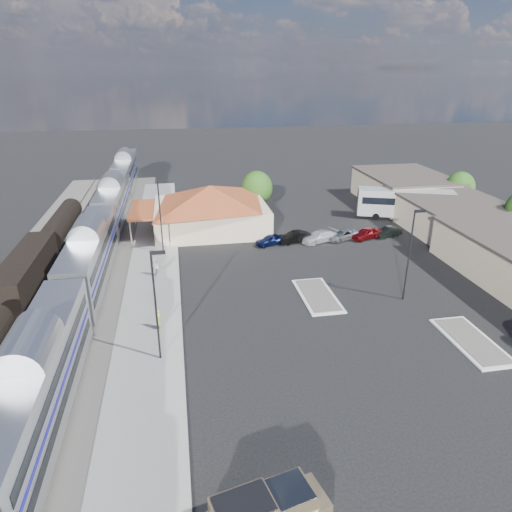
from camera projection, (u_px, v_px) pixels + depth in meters
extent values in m
plane|color=black|center=(282.00, 310.00, 42.26)|extent=(280.00, 280.00, 0.00)
cube|color=#4C4944|center=(62.00, 289.00, 46.11)|extent=(16.00, 100.00, 0.12)
cube|color=gray|center=(152.00, 290.00, 45.74)|extent=(5.50, 92.00, 0.18)
cube|color=silver|center=(36.00, 387.00, 27.29)|extent=(3.00, 20.00, 5.00)
cube|color=black|center=(45.00, 423.00, 28.34)|extent=(2.20, 16.00, 0.60)
cube|color=silver|center=(91.00, 256.00, 46.40)|extent=(3.00, 20.00, 5.00)
cube|color=black|center=(94.00, 280.00, 47.45)|extent=(2.20, 16.00, 0.60)
cube|color=silver|center=(113.00, 201.00, 65.51)|extent=(3.00, 20.00, 5.00)
cube|color=black|center=(116.00, 219.00, 66.56)|extent=(2.20, 16.00, 0.60)
cube|color=silver|center=(126.00, 171.00, 84.62)|extent=(3.00, 20.00, 5.00)
cube|color=black|center=(127.00, 186.00, 85.67)|extent=(2.20, 16.00, 0.60)
cube|color=black|center=(27.00, 272.00, 44.81)|extent=(2.80, 14.00, 3.60)
cube|color=black|center=(30.00, 289.00, 45.54)|extent=(2.20, 12.00, 0.60)
cylinder|color=black|center=(61.00, 223.00, 59.41)|extent=(2.80, 14.00, 2.80)
cube|color=black|center=(64.00, 236.00, 60.10)|extent=(2.20, 12.00, 0.60)
cube|color=beige|center=(211.00, 217.00, 62.68)|extent=(15.00, 12.00, 3.60)
pyramid|color=brown|center=(210.00, 195.00, 61.50)|extent=(15.30, 12.24, 2.60)
cube|color=brown|center=(142.00, 210.00, 60.63)|extent=(3.20, 9.60, 0.25)
cube|color=#C6B28C|center=(452.00, 216.00, 62.43)|extent=(12.00, 18.00, 4.00)
cube|color=#3F3833|center=(454.00, 201.00, 61.61)|extent=(12.40, 18.40, 0.30)
cube|color=#C6B28C|center=(404.00, 189.00, 75.07)|extent=(12.00, 16.00, 4.50)
cube|color=#3F3833|center=(406.00, 175.00, 74.15)|extent=(12.40, 16.40, 0.30)
cube|color=silver|center=(317.00, 296.00, 44.70)|extent=(3.30, 7.50, 0.15)
cube|color=#4C4944|center=(318.00, 295.00, 44.67)|extent=(2.70, 6.90, 0.10)
cube|color=silver|center=(472.00, 341.00, 37.23)|extent=(3.30, 7.50, 0.15)
cube|color=#4C4944|center=(472.00, 340.00, 37.20)|extent=(2.70, 6.90, 0.10)
cylinder|color=black|center=(156.00, 308.00, 33.30)|extent=(0.16, 0.16, 9.00)
cube|color=black|center=(158.00, 253.00, 31.72)|extent=(1.00, 0.25, 0.22)
cylinder|color=black|center=(160.00, 218.00, 53.32)|extent=(0.16, 0.16, 9.00)
cube|color=black|center=(162.00, 181.00, 51.74)|extent=(1.00, 0.25, 0.22)
cylinder|color=black|center=(409.00, 256.00, 42.49)|extent=(0.16, 0.16, 9.00)
cube|color=black|center=(420.00, 211.00, 40.92)|extent=(1.00, 0.25, 0.22)
cylinder|color=#382314|center=(457.00, 203.00, 70.96)|extent=(0.30, 0.30, 2.55)
ellipsoid|color=#1D4A15|center=(460.00, 187.00, 70.00)|extent=(4.41, 4.41, 4.87)
cylinder|color=#382314|center=(257.00, 205.00, 69.53)|extent=(0.30, 0.30, 2.73)
ellipsoid|color=#1D4A15|center=(257.00, 188.00, 68.51)|extent=(4.71, 4.71, 5.21)
cube|color=#927F5A|center=(269.00, 505.00, 21.85)|extent=(2.67, 2.52, 1.03)
cube|color=#927F5A|center=(269.00, 503.00, 21.81)|extent=(3.25, 2.66, 1.19)
cylinder|color=black|center=(294.00, 490.00, 23.75)|extent=(0.83, 0.48, 0.78)
cube|color=silver|center=(405.00, 203.00, 66.94)|extent=(13.73, 7.39, 3.84)
cube|color=black|center=(405.00, 200.00, 66.77)|extent=(12.73, 7.06, 1.02)
cylinder|color=black|center=(438.00, 220.00, 65.72)|extent=(1.07, 0.67, 1.02)
cylinder|color=black|center=(435.00, 214.00, 68.13)|extent=(1.07, 0.67, 1.02)
cylinder|color=black|center=(376.00, 216.00, 67.12)|extent=(1.07, 0.67, 1.02)
cylinder|color=black|center=(375.00, 211.00, 69.52)|extent=(1.07, 0.67, 1.02)
imported|color=gold|center=(159.00, 319.00, 38.52)|extent=(0.52, 0.72, 1.83)
imported|color=silver|center=(155.00, 267.00, 48.40)|extent=(0.94, 1.09, 1.93)
imported|color=#0B1238|center=(271.00, 240.00, 57.50)|extent=(4.25, 2.72, 1.35)
imported|color=black|center=(295.00, 237.00, 58.28)|extent=(4.63, 2.50, 1.45)
imported|color=white|center=(319.00, 236.00, 58.52)|extent=(5.37, 3.66, 1.44)
imported|color=gray|center=(342.00, 235.00, 59.34)|extent=(5.10, 3.63, 1.29)
imported|color=maroon|center=(366.00, 233.00, 59.55)|extent=(4.73, 3.09, 1.50)
imported|color=black|center=(388.00, 232.00, 60.39)|extent=(4.13, 2.52, 1.28)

